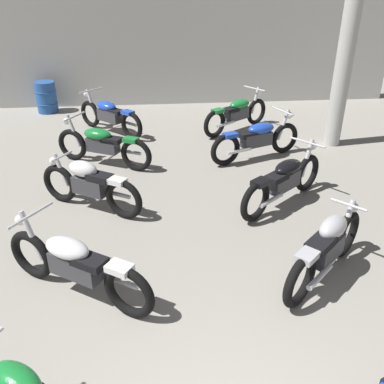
{
  "coord_description": "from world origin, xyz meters",
  "views": [
    {
      "loc": [
        -0.51,
        -1.23,
        3.48
      ],
      "look_at": [
        0.0,
        4.33,
        0.55
      ],
      "focal_mm": 38.95,
      "sensor_mm": 36.0,
      "label": 1
    }
  ],
  "objects_px": {
    "motorcycle_right_row_1": "(327,247)",
    "motorcycle_right_row_4": "(237,113)",
    "motorcycle_left_row_4": "(109,115)",
    "oil_drum": "(46,97)",
    "motorcycle_right_row_2": "(284,180)",
    "motorcycle_left_row_1": "(75,264)",
    "motorcycle_left_row_3": "(102,144)",
    "motorcycle_right_row_3": "(257,138)",
    "support_pillar": "(342,73)",
    "motorcycle_left_row_2": "(89,184)"
  },
  "relations": [
    {
      "from": "motorcycle_left_row_4",
      "to": "oil_drum",
      "type": "bearing_deg",
      "value": 134.8
    },
    {
      "from": "motorcycle_right_row_2",
      "to": "motorcycle_left_row_1",
      "type": "bearing_deg",
      "value": -147.4
    },
    {
      "from": "support_pillar",
      "to": "motorcycle_left_row_1",
      "type": "bearing_deg",
      "value": -137.33
    },
    {
      "from": "motorcycle_right_row_1",
      "to": "motorcycle_right_row_4",
      "type": "bearing_deg",
      "value": 90.52
    },
    {
      "from": "support_pillar",
      "to": "motorcycle_left_row_3",
      "type": "xyz_separation_m",
      "value": [
        -5.1,
        -0.72,
        -1.15
      ]
    },
    {
      "from": "motorcycle_right_row_3",
      "to": "motorcycle_right_row_4",
      "type": "relative_size",
      "value": 1.13
    },
    {
      "from": "support_pillar",
      "to": "motorcycle_right_row_3",
      "type": "distance_m",
      "value": 2.34
    },
    {
      "from": "motorcycle_right_row_1",
      "to": "motorcycle_right_row_3",
      "type": "distance_m",
      "value": 3.91
    },
    {
      "from": "motorcycle_left_row_2",
      "to": "motorcycle_left_row_4",
      "type": "xyz_separation_m",
      "value": [
        0.01,
        3.79,
        -0.01
      ]
    },
    {
      "from": "motorcycle_left_row_4",
      "to": "motorcycle_right_row_3",
      "type": "height_order",
      "value": "same"
    },
    {
      "from": "motorcycle_left_row_3",
      "to": "motorcycle_left_row_4",
      "type": "xyz_separation_m",
      "value": [
        -0.02,
        1.97,
        0.0
      ]
    },
    {
      "from": "motorcycle_left_row_3",
      "to": "motorcycle_right_row_1",
      "type": "xyz_separation_m",
      "value": [
        3.14,
        -3.87,
        0.01
      ]
    },
    {
      "from": "motorcycle_right_row_1",
      "to": "motorcycle_right_row_3",
      "type": "relative_size",
      "value": 0.73
    },
    {
      "from": "motorcycle_right_row_1",
      "to": "support_pillar",
      "type": "bearing_deg",
      "value": 66.95
    },
    {
      "from": "motorcycle_left_row_2",
      "to": "motorcycle_right_row_4",
      "type": "height_order",
      "value": "motorcycle_right_row_4"
    },
    {
      "from": "motorcycle_left_row_3",
      "to": "motorcycle_right_row_1",
      "type": "height_order",
      "value": "motorcycle_left_row_3"
    },
    {
      "from": "motorcycle_left_row_4",
      "to": "motorcycle_right_row_2",
      "type": "relative_size",
      "value": 0.94
    },
    {
      "from": "support_pillar",
      "to": "motorcycle_right_row_4",
      "type": "bearing_deg",
      "value": 150.71
    },
    {
      "from": "motorcycle_left_row_4",
      "to": "oil_drum",
      "type": "xyz_separation_m",
      "value": [
        -1.91,
        1.92,
        -0.03
      ]
    },
    {
      "from": "motorcycle_left_row_3",
      "to": "oil_drum",
      "type": "relative_size",
      "value": 2.34
    },
    {
      "from": "motorcycle_left_row_1",
      "to": "motorcycle_left_row_4",
      "type": "relative_size",
      "value": 1.15
    },
    {
      "from": "motorcycle_right_row_1",
      "to": "motorcycle_right_row_3",
      "type": "height_order",
      "value": "motorcycle_right_row_3"
    },
    {
      "from": "motorcycle_right_row_1",
      "to": "motorcycle_left_row_1",
      "type": "bearing_deg",
      "value": -179.14
    },
    {
      "from": "motorcycle_left_row_3",
      "to": "oil_drum",
      "type": "distance_m",
      "value": 4.35
    },
    {
      "from": "motorcycle_left_row_1",
      "to": "motorcycle_left_row_3",
      "type": "height_order",
      "value": "same"
    },
    {
      "from": "oil_drum",
      "to": "motorcycle_right_row_1",
      "type": "bearing_deg",
      "value": -56.85
    },
    {
      "from": "motorcycle_right_row_3",
      "to": "oil_drum",
      "type": "bearing_deg",
      "value": 142.9
    },
    {
      "from": "motorcycle_right_row_3",
      "to": "oil_drum",
      "type": "xyz_separation_m",
      "value": [
        -5.1,
        3.86,
        -0.03
      ]
    },
    {
      "from": "motorcycle_right_row_4",
      "to": "motorcycle_right_row_1",
      "type": "bearing_deg",
      "value": -89.48
    },
    {
      "from": "motorcycle_right_row_1",
      "to": "oil_drum",
      "type": "relative_size",
      "value": 1.77
    },
    {
      "from": "motorcycle_left_row_1",
      "to": "motorcycle_right_row_1",
      "type": "bearing_deg",
      "value": 0.86
    },
    {
      "from": "motorcycle_right_row_3",
      "to": "oil_drum",
      "type": "height_order",
      "value": "motorcycle_right_row_3"
    },
    {
      "from": "support_pillar",
      "to": "motorcycle_left_row_4",
      "type": "bearing_deg",
      "value": 166.23
    },
    {
      "from": "motorcycle_left_row_2",
      "to": "motorcycle_right_row_1",
      "type": "xyz_separation_m",
      "value": [
        3.18,
        -2.06,
        0.0
      ]
    },
    {
      "from": "motorcycle_left_row_2",
      "to": "motorcycle_left_row_3",
      "type": "relative_size",
      "value": 0.88
    },
    {
      "from": "motorcycle_right_row_2",
      "to": "oil_drum",
      "type": "xyz_separation_m",
      "value": [
        -5.1,
        5.83,
        -0.03
      ]
    },
    {
      "from": "motorcycle_left_row_2",
      "to": "motorcycle_right_row_4",
      "type": "relative_size",
      "value": 0.96
    },
    {
      "from": "motorcycle_right_row_1",
      "to": "motorcycle_right_row_2",
      "type": "height_order",
      "value": "motorcycle_right_row_2"
    },
    {
      "from": "motorcycle_left_row_2",
      "to": "motorcycle_right_row_1",
      "type": "relative_size",
      "value": 1.16
    },
    {
      "from": "motorcycle_left_row_2",
      "to": "motorcycle_right_row_1",
      "type": "bearing_deg",
      "value": -32.99
    },
    {
      "from": "motorcycle_left_row_4",
      "to": "support_pillar",
      "type": "bearing_deg",
      "value": -13.77
    },
    {
      "from": "motorcycle_left_row_1",
      "to": "motorcycle_right_row_4",
      "type": "distance_m",
      "value": 6.51
    },
    {
      "from": "motorcycle_right_row_3",
      "to": "motorcycle_right_row_4",
      "type": "height_order",
      "value": "same"
    },
    {
      "from": "motorcycle_right_row_1",
      "to": "oil_drum",
      "type": "distance_m",
      "value": 9.28
    },
    {
      "from": "motorcycle_right_row_1",
      "to": "motorcycle_right_row_4",
      "type": "relative_size",
      "value": 0.83
    },
    {
      "from": "motorcycle_left_row_2",
      "to": "oil_drum",
      "type": "height_order",
      "value": "motorcycle_left_row_2"
    },
    {
      "from": "support_pillar",
      "to": "motorcycle_left_row_3",
      "type": "relative_size",
      "value": 1.61
    },
    {
      "from": "support_pillar",
      "to": "motorcycle_right_row_1",
      "type": "distance_m",
      "value": 5.12
    },
    {
      "from": "motorcycle_left_row_2",
      "to": "motorcycle_left_row_3",
      "type": "xyz_separation_m",
      "value": [
        0.03,
        1.81,
        -0.01
      ]
    },
    {
      "from": "motorcycle_right_row_2",
      "to": "motorcycle_right_row_3",
      "type": "distance_m",
      "value": 1.97
    }
  ]
}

